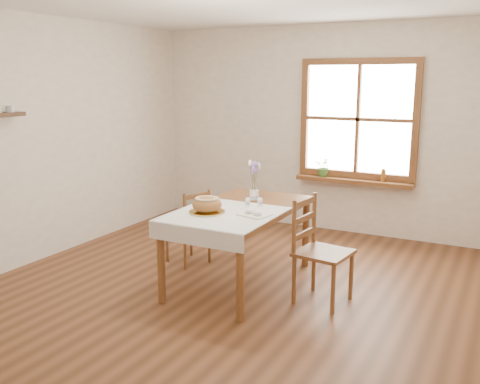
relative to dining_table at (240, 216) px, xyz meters
The scene contains 18 objects.
ground 0.73m from the dining_table, 90.00° to the right, with size 5.00×5.00×0.00m, color brown.
room_walls 1.08m from the dining_table, 90.00° to the right, with size 4.60×5.10×2.65m.
window 2.36m from the dining_table, 77.02° to the left, with size 1.46×0.08×1.46m.
window_sill 2.16m from the dining_table, 76.61° to the left, with size 1.46×0.20×0.05m.
dining_table is the anchor object (origin of this frame).
table_linen 0.32m from the dining_table, 90.00° to the right, with size 0.91×0.99×0.01m, color white.
chair_left 0.85m from the dining_table, 161.26° to the left, with size 0.38×0.39×0.81m, color brown, non-canonical shape.
chair_right 0.88m from the dining_table, ahead, with size 0.44×0.46×0.93m, color brown, non-canonical shape.
bread_plate 0.40m from the dining_table, 112.59° to the right, with size 0.31×0.31×0.02m, color white.
bread_loaf 0.43m from the dining_table, 112.59° to the right, with size 0.27×0.27×0.15m, color #A86D3B.
egg_napkin 0.37m from the dining_table, 40.95° to the right, with size 0.25×0.21×0.01m, color white.
eggs 0.38m from the dining_table, 40.95° to the right, with size 0.19×0.17×0.04m, color white, non-canonical shape.
salt_shaker 0.16m from the dining_table, 20.20° to the left, with size 0.05×0.05×0.09m, color white.
pepper_shaker 0.23m from the dining_table, 28.28° to the left, with size 0.05×0.05×0.09m, color white.
flower_vase 0.35m from the dining_table, 91.90° to the left, with size 0.09×0.09×0.10m, color white.
lavender_bouquet 0.46m from the dining_table, 91.90° to the left, with size 0.16×0.16×0.29m, color #7D5FA9, non-canonical shape.
potted_plant 2.11m from the dining_table, 87.06° to the left, with size 0.22×0.24×0.19m, color #3F712D.
amber_bottle 2.27m from the dining_table, 67.74° to the left, with size 0.06×0.06×0.16m, color #9A5B1C.
Camera 1 is at (2.27, -4.04, 1.96)m, focal length 40.00 mm.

